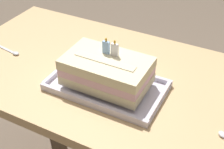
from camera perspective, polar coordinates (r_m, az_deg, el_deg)
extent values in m
cube|color=tan|center=(1.09, 0.97, -0.99)|extent=(1.24, 0.63, 0.04)
cube|color=tan|center=(1.74, -11.93, -0.70)|extent=(0.06, 0.06, 0.70)
cube|color=silver|center=(1.03, -1.03, -2.26)|extent=(0.37, 0.22, 0.01)
cube|color=silver|center=(0.95, -3.98, -5.15)|extent=(0.37, 0.01, 0.02)
cube|color=silver|center=(1.09, 1.52, 1.25)|extent=(0.37, 0.01, 0.02)
cube|color=silver|center=(1.10, -9.37, 1.01)|extent=(0.01, 0.19, 0.02)
cube|color=silver|center=(0.96, 8.51, -4.82)|extent=(0.01, 0.19, 0.02)
cube|color=beige|center=(1.00, -1.05, -0.66)|extent=(0.27, 0.16, 0.03)
cube|color=beige|center=(0.99, -1.07, 0.69)|extent=(0.27, 0.16, 0.03)
cube|color=beige|center=(0.97, -1.09, 2.08)|extent=(0.27, 0.16, 0.03)
cube|color=beige|center=(0.95, -1.45, 2.58)|extent=(0.20, 0.03, 0.00)
cube|color=#8CB7EA|center=(0.98, -1.08, 4.97)|extent=(0.02, 0.01, 0.04)
ellipsoid|color=yellow|center=(0.96, -1.10, 6.34)|extent=(0.01, 0.01, 0.01)
cube|color=white|center=(0.96, 0.49, 4.54)|extent=(0.02, 0.01, 0.04)
ellipsoid|color=yellow|center=(0.95, 0.50, 5.92)|extent=(0.01, 0.01, 0.01)
ellipsoid|color=silver|center=(0.92, 19.48, -10.25)|extent=(0.03, 0.03, 0.01)
ellipsoid|color=silver|center=(1.24, -17.14, 3.72)|extent=(0.03, 0.02, 0.01)
cube|color=silver|center=(1.29, -18.85, 4.43)|extent=(0.09, 0.02, 0.00)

